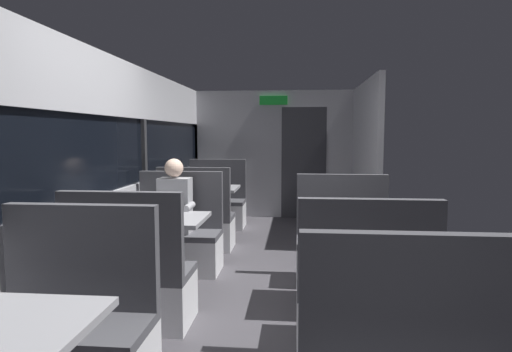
{
  "coord_description": "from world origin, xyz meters",
  "views": [
    {
      "loc": [
        0.4,
        -3.7,
        1.52
      ],
      "look_at": [
        -0.27,
        3.69,
        0.8
      ],
      "focal_mm": 30.43,
      "sensor_mm": 36.0,
      "label": 1
    }
  ],
  "objects_px": {
    "bench_mid_window_facing_entry": "(178,242)",
    "bench_far_window_facing_end": "(197,224)",
    "bench_mid_window_facing_end": "(131,285)",
    "bench_rear_aisle_facing_entry": "(343,250)",
    "seated_passenger": "(176,224)",
    "dining_table_far_window": "(207,194)",
    "bench_rear_aisle_facing_end": "(364,303)",
    "bench_far_window_facing_entry": "(216,207)",
    "dining_table_rear_aisle": "(352,237)",
    "dining_table_mid_window": "(158,228)",
    "bench_near_window_facing_entry": "(71,340)"
  },
  "relations": [
    {
      "from": "dining_table_mid_window",
      "to": "bench_far_window_facing_end",
      "type": "bearing_deg",
      "value": 90.0
    },
    {
      "from": "bench_rear_aisle_facing_end",
      "to": "seated_passenger",
      "type": "bearing_deg",
      "value": 139.54
    },
    {
      "from": "bench_mid_window_facing_entry",
      "to": "bench_far_window_facing_end",
      "type": "distance_m",
      "value": 0.93
    },
    {
      "from": "bench_mid_window_facing_end",
      "to": "dining_table_rear_aisle",
      "type": "height_order",
      "value": "bench_mid_window_facing_end"
    },
    {
      "from": "dining_table_rear_aisle",
      "to": "bench_far_window_facing_entry",
      "type": "bearing_deg",
      "value": 119.03
    },
    {
      "from": "bench_near_window_facing_entry",
      "to": "dining_table_rear_aisle",
      "type": "bearing_deg",
      "value": 38.54
    },
    {
      "from": "bench_rear_aisle_facing_end",
      "to": "seated_passenger",
      "type": "height_order",
      "value": "seated_passenger"
    },
    {
      "from": "bench_mid_window_facing_entry",
      "to": "bench_rear_aisle_facing_entry",
      "type": "distance_m",
      "value": 1.8
    },
    {
      "from": "bench_far_window_facing_entry",
      "to": "bench_rear_aisle_facing_entry",
      "type": "xyz_separation_m",
      "value": [
        1.79,
        -2.53,
        0.0
      ]
    },
    {
      "from": "seated_passenger",
      "to": "bench_mid_window_facing_end",
      "type": "bearing_deg",
      "value": -90.0
    },
    {
      "from": "bench_mid_window_facing_end",
      "to": "bench_rear_aisle_facing_end",
      "type": "distance_m",
      "value": 1.8
    },
    {
      "from": "dining_table_far_window",
      "to": "bench_rear_aisle_facing_end",
      "type": "xyz_separation_m",
      "value": [
        1.79,
        -3.22,
        -0.31
      ]
    },
    {
      "from": "dining_table_mid_window",
      "to": "dining_table_far_window",
      "type": "xyz_separation_m",
      "value": [
        0.0,
        2.33,
        0.0
      ]
    },
    {
      "from": "bench_rear_aisle_facing_end",
      "to": "dining_table_mid_window",
      "type": "bearing_deg",
      "value": 153.32
    },
    {
      "from": "dining_table_far_window",
      "to": "bench_rear_aisle_facing_entry",
      "type": "height_order",
      "value": "bench_rear_aisle_facing_entry"
    },
    {
      "from": "dining_table_far_window",
      "to": "bench_near_window_facing_entry",
      "type": "bearing_deg",
      "value": -90.0
    },
    {
      "from": "seated_passenger",
      "to": "bench_rear_aisle_facing_entry",
      "type": "bearing_deg",
      "value": -4.08
    },
    {
      "from": "bench_rear_aisle_facing_end",
      "to": "bench_near_window_facing_entry",
      "type": "bearing_deg",
      "value": -157.91
    },
    {
      "from": "bench_far_window_facing_end",
      "to": "dining_table_mid_window",
      "type": "bearing_deg",
      "value": -90.0
    },
    {
      "from": "bench_mid_window_facing_entry",
      "to": "bench_far_window_facing_entry",
      "type": "bearing_deg",
      "value": 90.0
    },
    {
      "from": "bench_rear_aisle_facing_entry",
      "to": "seated_passenger",
      "type": "bearing_deg",
      "value": 175.92
    },
    {
      "from": "bench_mid_window_facing_entry",
      "to": "dining_table_rear_aisle",
      "type": "height_order",
      "value": "bench_mid_window_facing_entry"
    },
    {
      "from": "dining_table_far_window",
      "to": "bench_far_window_facing_entry",
      "type": "xyz_separation_m",
      "value": [
        0.0,
        0.7,
        -0.31
      ]
    },
    {
      "from": "bench_rear_aisle_facing_end",
      "to": "bench_far_window_facing_end",
      "type": "bearing_deg",
      "value": 125.33
    },
    {
      "from": "bench_near_window_facing_entry",
      "to": "seated_passenger",
      "type": "relative_size",
      "value": 0.87
    },
    {
      "from": "dining_table_mid_window",
      "to": "dining_table_rear_aisle",
      "type": "bearing_deg",
      "value": -6.38
    },
    {
      "from": "dining_table_far_window",
      "to": "bench_far_window_facing_end",
      "type": "distance_m",
      "value": 0.77
    },
    {
      "from": "bench_near_window_facing_entry",
      "to": "bench_rear_aisle_facing_end",
      "type": "bearing_deg",
      "value": 22.09
    },
    {
      "from": "bench_mid_window_facing_end",
      "to": "bench_mid_window_facing_entry",
      "type": "xyz_separation_m",
      "value": [
        0.0,
        1.4,
        0.0
      ]
    },
    {
      "from": "bench_near_window_facing_entry",
      "to": "dining_table_far_window",
      "type": "distance_m",
      "value": 3.96
    },
    {
      "from": "bench_far_window_facing_entry",
      "to": "dining_table_rear_aisle",
      "type": "height_order",
      "value": "bench_far_window_facing_entry"
    },
    {
      "from": "bench_mid_window_facing_end",
      "to": "dining_table_far_window",
      "type": "distance_m",
      "value": 3.04
    },
    {
      "from": "bench_mid_window_facing_end",
      "to": "bench_rear_aisle_facing_entry",
      "type": "relative_size",
      "value": 1.0
    },
    {
      "from": "bench_mid_window_facing_entry",
      "to": "seated_passenger",
      "type": "relative_size",
      "value": 0.87
    },
    {
      "from": "dining_table_far_window",
      "to": "bench_far_window_facing_entry",
      "type": "distance_m",
      "value": 0.77
    },
    {
      "from": "dining_table_far_window",
      "to": "bench_rear_aisle_facing_end",
      "type": "relative_size",
      "value": 0.82
    },
    {
      "from": "dining_table_mid_window",
      "to": "dining_table_rear_aisle",
      "type": "xyz_separation_m",
      "value": [
        1.79,
        -0.2,
        0.0
      ]
    },
    {
      "from": "dining_table_mid_window",
      "to": "bench_rear_aisle_facing_end",
      "type": "bearing_deg",
      "value": -26.68
    },
    {
      "from": "dining_table_far_window",
      "to": "dining_table_rear_aisle",
      "type": "bearing_deg",
      "value": -54.67
    },
    {
      "from": "dining_table_far_window",
      "to": "bench_far_window_facing_end",
      "type": "bearing_deg",
      "value": -90.0
    },
    {
      "from": "bench_mid_window_facing_entry",
      "to": "bench_far_window_facing_end",
      "type": "relative_size",
      "value": 1.0
    },
    {
      "from": "dining_table_far_window",
      "to": "bench_far_window_facing_entry",
      "type": "bearing_deg",
      "value": 90.0
    },
    {
      "from": "seated_passenger",
      "to": "dining_table_rear_aisle",
      "type": "bearing_deg",
      "value": -24.8
    },
    {
      "from": "bench_near_window_facing_entry",
      "to": "bench_mid_window_facing_entry",
      "type": "height_order",
      "value": "same"
    },
    {
      "from": "bench_mid_window_facing_entry",
      "to": "bench_rear_aisle_facing_entry",
      "type": "xyz_separation_m",
      "value": [
        1.79,
        -0.2,
        0.0
      ]
    },
    {
      "from": "bench_mid_window_facing_end",
      "to": "seated_passenger",
      "type": "distance_m",
      "value": 1.34
    },
    {
      "from": "bench_mid_window_facing_end",
      "to": "bench_far_window_facing_end",
      "type": "bearing_deg",
      "value": 90.0
    },
    {
      "from": "dining_table_mid_window",
      "to": "bench_far_window_facing_entry",
      "type": "bearing_deg",
      "value": 90.0
    },
    {
      "from": "bench_near_window_facing_entry",
      "to": "bench_far_window_facing_end",
      "type": "xyz_separation_m",
      "value": [
        0.0,
        3.25,
        0.0
      ]
    },
    {
      "from": "dining_table_far_window",
      "to": "dining_table_rear_aisle",
      "type": "xyz_separation_m",
      "value": [
        1.79,
        -2.53,
        0.0
      ]
    }
  ]
}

